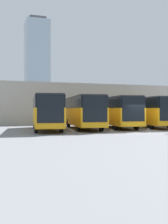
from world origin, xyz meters
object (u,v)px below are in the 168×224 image
at_px(bus_2, 116,111).
at_px(bus_3, 83,111).
at_px(bus_4, 46,111).
at_px(bus_1, 147,111).

distance_m(bus_2, bus_3, 4.02).
bearing_deg(bus_2, bus_4, 13.47).
distance_m(bus_1, bus_2, 3.99).
bearing_deg(bus_1, bus_4, 11.36).
relative_size(bus_1, bus_2, 1.00).
xyz_separation_m(bus_2, bus_4, (7.99, 0.82, 0.00)).
height_order(bus_1, bus_4, same).
xyz_separation_m(bus_1, bus_2, (3.99, -0.03, 0.00)).
bearing_deg(bus_2, bus_1, -172.87).
bearing_deg(bus_1, bus_2, 7.13).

